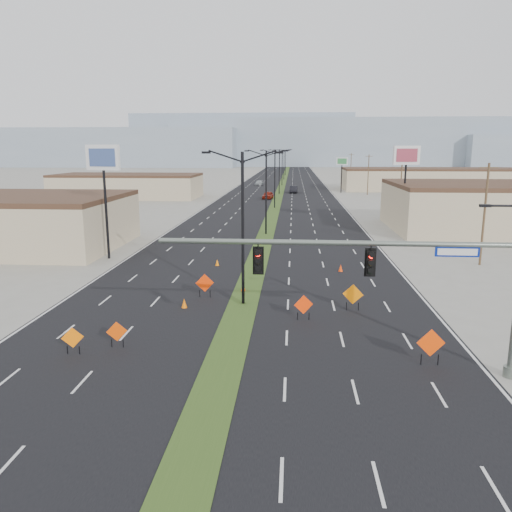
# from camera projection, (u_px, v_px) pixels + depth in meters

# --- Properties ---
(ground) EXTENTS (600.00, 600.00, 0.00)m
(ground) POSITION_uv_depth(u_px,v_px,m) (216.00, 387.00, 21.72)
(ground) COLOR gray
(ground) RESTS_ON ground
(road_surface) EXTENTS (25.00, 400.00, 0.02)m
(road_surface) POSITION_uv_depth(u_px,v_px,m) (280.00, 192.00, 119.23)
(road_surface) COLOR black
(road_surface) RESTS_ON ground
(median_strip) EXTENTS (2.00, 400.00, 0.04)m
(median_strip) POSITION_uv_depth(u_px,v_px,m) (280.00, 192.00, 119.23)
(median_strip) COLOR #344E1B
(median_strip) RESTS_ON ground
(building_sw_far) EXTENTS (30.00, 14.00, 4.50)m
(building_sw_far) POSITION_uv_depth(u_px,v_px,m) (128.00, 187.00, 106.44)
(building_sw_far) COLOR tan
(building_sw_far) RESTS_ON ground
(building_se_far) EXTENTS (44.00, 16.00, 5.00)m
(building_se_far) POSITION_uv_depth(u_px,v_px,m) (431.00, 180.00, 125.70)
(building_se_far) COLOR tan
(building_se_far) RESTS_ON ground
(mesa_west) EXTENTS (180.00, 50.00, 22.00)m
(mesa_west) POSITION_uv_depth(u_px,v_px,m) (90.00, 148.00, 301.11)
(mesa_west) COLOR #8494A4
(mesa_west) RESTS_ON ground
(mesa_center) EXTENTS (220.00, 50.00, 28.00)m
(mesa_center) POSITION_uv_depth(u_px,v_px,m) (353.00, 143.00, 308.40)
(mesa_center) COLOR #8494A4
(mesa_center) RESTS_ON ground
(mesa_backdrop) EXTENTS (140.00, 50.00, 32.00)m
(mesa_backdrop) POSITION_uv_depth(u_px,v_px,m) (244.00, 140.00, 332.55)
(mesa_backdrop) COLOR #8494A4
(mesa_backdrop) RESTS_ON ground
(signal_mast) EXTENTS (16.30, 0.60, 8.00)m
(signal_mast) POSITION_uv_depth(u_px,v_px,m) (413.00, 273.00, 22.05)
(signal_mast) COLOR slate
(signal_mast) RESTS_ON ground
(streetlight_0) EXTENTS (5.15, 0.24, 10.02)m
(streetlight_0) POSITION_uv_depth(u_px,v_px,m) (243.00, 224.00, 32.29)
(streetlight_0) COLOR black
(streetlight_0) RESTS_ON ground
(streetlight_1) EXTENTS (5.15, 0.24, 10.02)m
(streetlight_1) POSITION_uv_depth(u_px,v_px,m) (266.00, 190.00, 59.59)
(streetlight_1) COLOR black
(streetlight_1) RESTS_ON ground
(streetlight_2) EXTENTS (5.15, 0.24, 10.02)m
(streetlight_2) POSITION_uv_depth(u_px,v_px,m) (275.00, 177.00, 86.89)
(streetlight_2) COLOR black
(streetlight_2) RESTS_ON ground
(streetlight_3) EXTENTS (5.15, 0.24, 10.02)m
(streetlight_3) POSITION_uv_depth(u_px,v_px,m) (279.00, 170.00, 114.19)
(streetlight_3) COLOR black
(streetlight_3) RESTS_ON ground
(streetlight_4) EXTENTS (5.15, 0.24, 10.02)m
(streetlight_4) POSITION_uv_depth(u_px,v_px,m) (282.00, 166.00, 141.49)
(streetlight_4) COLOR black
(streetlight_4) RESTS_ON ground
(streetlight_5) EXTENTS (5.15, 0.24, 10.02)m
(streetlight_5) POSITION_uv_depth(u_px,v_px,m) (284.00, 163.00, 168.79)
(streetlight_5) COLOR black
(streetlight_5) RESTS_ON ground
(streetlight_6) EXTENTS (5.15, 0.24, 10.02)m
(streetlight_6) POSITION_uv_depth(u_px,v_px,m) (285.00, 161.00, 196.09)
(streetlight_6) COLOR black
(streetlight_6) RESTS_ON ground
(utility_pole_0) EXTENTS (1.60, 0.20, 9.00)m
(utility_pole_0) POSITION_uv_depth(u_px,v_px,m) (485.00, 213.00, 43.67)
(utility_pole_0) COLOR #4C3823
(utility_pole_0) RESTS_ON ground
(utility_pole_1) EXTENTS (1.60, 0.20, 9.00)m
(utility_pole_1) POSITION_uv_depth(u_px,v_px,m) (401.00, 185.00, 77.80)
(utility_pole_1) COLOR #4C3823
(utility_pole_1) RESTS_ON ground
(utility_pole_2) EXTENTS (1.60, 0.20, 9.00)m
(utility_pole_2) POSITION_uv_depth(u_px,v_px,m) (368.00, 174.00, 111.92)
(utility_pole_2) COLOR #4C3823
(utility_pole_2) RESTS_ON ground
(utility_pole_3) EXTENTS (1.60, 0.20, 9.00)m
(utility_pole_3) POSITION_uv_depth(u_px,v_px,m) (351.00, 168.00, 146.05)
(utility_pole_3) COLOR #4C3823
(utility_pole_3) RESTS_ON ground
(car_left) EXTENTS (2.42, 4.78, 1.56)m
(car_left) POSITION_uv_depth(u_px,v_px,m) (268.00, 195.00, 103.54)
(car_left) COLOR maroon
(car_left) RESTS_ON ground
(car_mid) EXTENTS (1.94, 5.06, 1.65)m
(car_mid) POSITION_uv_depth(u_px,v_px,m) (294.00, 189.00, 117.90)
(car_mid) COLOR black
(car_mid) RESTS_ON ground
(car_far) EXTENTS (2.32, 4.73, 1.32)m
(car_far) POSITION_uv_depth(u_px,v_px,m) (259.00, 183.00, 142.68)
(car_far) COLOR #A4AAAD
(car_far) RESTS_ON ground
(construction_sign_0) EXTENTS (1.02, 0.38, 1.41)m
(construction_sign_0) POSITION_uv_depth(u_px,v_px,m) (117.00, 332.00, 25.90)
(construction_sign_0) COLOR #E84404
(construction_sign_0) RESTS_ON ground
(construction_sign_1) EXTENTS (1.03, 0.40, 1.43)m
(construction_sign_1) POSITION_uv_depth(u_px,v_px,m) (73.00, 339.00, 25.03)
(construction_sign_1) COLOR orange
(construction_sign_1) RESTS_ON ground
(construction_sign_2) EXTENTS (1.24, 0.35, 1.69)m
(construction_sign_2) POSITION_uv_depth(u_px,v_px,m) (205.00, 284.00, 34.64)
(construction_sign_2) COLOR #F03405
(construction_sign_2) RESTS_ON ground
(construction_sign_3) EXTENTS (1.14, 0.38, 1.57)m
(construction_sign_3) POSITION_uv_depth(u_px,v_px,m) (304.00, 306.00, 30.05)
(construction_sign_3) COLOR #FF3605
(construction_sign_3) RESTS_ON ground
(construction_sign_4) EXTENTS (1.37, 0.14, 1.82)m
(construction_sign_4) POSITION_uv_depth(u_px,v_px,m) (431.00, 344.00, 23.71)
(construction_sign_4) COLOR #F93E05
(construction_sign_4) RESTS_ON ground
(construction_sign_5) EXTENTS (1.29, 0.32, 1.74)m
(construction_sign_5) POSITION_uv_depth(u_px,v_px,m) (353.00, 295.00, 31.82)
(construction_sign_5) COLOR orange
(construction_sign_5) RESTS_ON ground
(cone_0) EXTENTS (0.43, 0.43, 0.63)m
(cone_0) POSITION_uv_depth(u_px,v_px,m) (184.00, 303.00, 32.49)
(cone_0) COLOR orange
(cone_0) RESTS_ON ground
(cone_1) EXTENTS (0.47, 0.47, 0.61)m
(cone_1) POSITION_uv_depth(u_px,v_px,m) (243.00, 287.00, 36.27)
(cone_1) COLOR #FF5305
(cone_1) RESTS_ON ground
(cone_2) EXTENTS (0.46, 0.46, 0.61)m
(cone_2) POSITION_uv_depth(u_px,v_px,m) (341.00, 268.00, 42.17)
(cone_2) COLOR #FF3B05
(cone_2) RESTS_ON ground
(cone_3) EXTENTS (0.45, 0.45, 0.59)m
(cone_3) POSITION_uv_depth(u_px,v_px,m) (217.00, 263.00, 44.27)
(cone_3) COLOR orange
(cone_3) RESTS_ON ground
(pole_sign_west) EXTENTS (3.42, 1.19, 10.56)m
(pole_sign_west) POSITION_uv_depth(u_px,v_px,m) (103.00, 166.00, 45.53)
(pole_sign_west) COLOR black
(pole_sign_west) RESTS_ON ground
(pole_sign_east_near) EXTENTS (3.43, 1.19, 10.57)m
(pole_sign_east_near) POSITION_uv_depth(u_px,v_px,m) (406.00, 161.00, 61.33)
(pole_sign_east_near) COLOR black
(pole_sign_east_near) RESTS_ON ground
(pole_sign_east_far) EXTENTS (2.68, 1.11, 8.28)m
(pole_sign_east_far) POSITION_uv_depth(u_px,v_px,m) (342.00, 164.00, 117.35)
(pole_sign_east_far) COLOR black
(pole_sign_east_far) RESTS_ON ground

